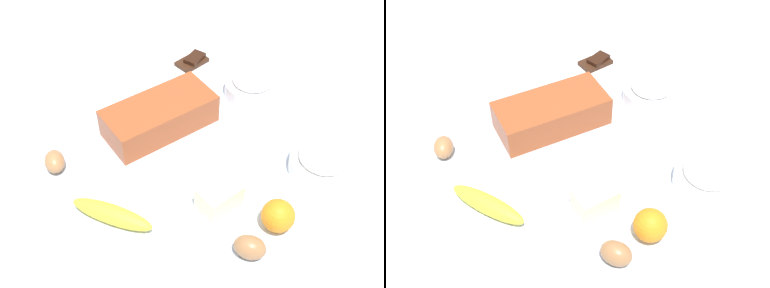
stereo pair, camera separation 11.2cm
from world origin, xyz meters
The scene contains 10 objects.
ground_plane centered at (0.00, 0.00, -0.01)m, with size 2.40×2.40×0.02m, color silver.
loaf_pan centered at (0.02, 0.13, 0.04)m, with size 0.30×0.18×0.08m.
flour_bowl centered at (0.17, -0.25, 0.03)m, with size 0.15×0.15×0.07m.
sugar_bowl centered at (0.28, 0.04, 0.03)m, with size 0.15×0.15×0.07m.
banana centered at (-0.25, -0.01, 0.02)m, with size 0.19×0.04×0.04m, color yellow.
orange_fruit centered at (-0.02, -0.27, 0.04)m, with size 0.07×0.07×0.07m, color orange.
butter_block centered at (-0.07, -0.15, 0.03)m, with size 0.09×0.06×0.06m, color #F4EDB2.
egg_near_butter centered at (-0.25, 0.21, 0.02)m, with size 0.05×0.05×0.06m, color #AB7345.
egg_beside_bowl centered at (-0.12, -0.27, 0.02)m, with size 0.05×0.05×0.07m, color #A06B41.
chocolate_plate centered at (0.26, 0.25, 0.01)m, with size 0.13×0.13×0.03m.
Camera 1 is at (-0.57, -0.54, 0.84)m, focal length 44.16 mm.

